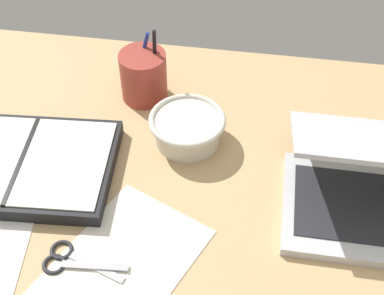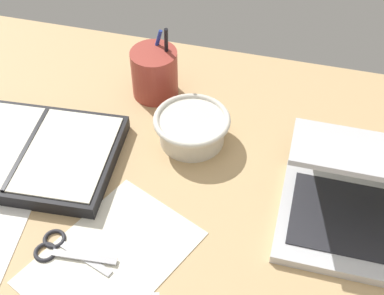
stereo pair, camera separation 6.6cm
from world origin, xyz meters
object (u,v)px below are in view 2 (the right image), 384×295
(pen_cup, at_px, (155,73))
(bowl, at_px, (192,127))
(planner, at_px, (28,153))
(scissors, at_px, (59,249))
(laptop, at_px, (382,203))

(pen_cup, bearing_deg, bowl, -46.93)
(planner, distance_m, scissors, 0.23)
(bowl, xyz_separation_m, planner, (-0.29, -0.13, -0.02))
(bowl, distance_m, scissors, 0.34)
(laptop, height_order, planner, laptop)
(laptop, bearing_deg, pen_cup, 153.91)
(pen_cup, height_order, scissors, pen_cup)
(laptop, distance_m, scissors, 0.54)
(laptop, height_order, scissors, laptop)
(laptop, bearing_deg, bowl, 162.92)
(laptop, distance_m, planner, 0.65)
(bowl, xyz_separation_m, pen_cup, (-0.11, 0.12, 0.02))
(planner, bearing_deg, pen_cup, 50.26)
(pen_cup, bearing_deg, laptop, -26.10)
(laptop, distance_m, pen_cup, 0.52)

